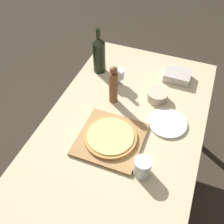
% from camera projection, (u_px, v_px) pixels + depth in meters
% --- Properties ---
extents(ground_plane, '(12.00, 12.00, 0.00)m').
position_uv_depth(ground_plane, '(121.00, 184.00, 2.11)').
color(ground_plane, '#382D23').
extents(dining_table, '(0.91, 1.52, 0.76)m').
position_uv_depth(dining_table, '(124.00, 132.00, 1.62)').
color(dining_table, '#CCB78E').
rests_on(dining_table, ground_plane).
extents(cutting_board, '(0.35, 0.35, 0.02)m').
position_uv_depth(cutting_board, '(110.00, 139.00, 1.45)').
color(cutting_board, '#A87A47').
rests_on(cutting_board, dining_table).
extents(pizza, '(0.29, 0.29, 0.02)m').
position_uv_depth(pizza, '(110.00, 137.00, 1.44)').
color(pizza, '#C68947').
rests_on(pizza, cutting_board).
extents(wine_bottle, '(0.09, 0.09, 0.33)m').
position_uv_depth(wine_bottle, '(99.00, 55.00, 1.78)').
color(wine_bottle, black).
rests_on(wine_bottle, dining_table).
extents(pepper_mill, '(0.05, 0.05, 0.26)m').
position_uv_depth(pepper_mill, '(113.00, 85.00, 1.58)').
color(pepper_mill, brown).
rests_on(pepper_mill, dining_table).
extents(wine_glass, '(0.08, 0.08, 0.12)m').
position_uv_depth(wine_glass, '(119.00, 74.00, 1.72)').
color(wine_glass, silver).
rests_on(wine_glass, dining_table).
extents(small_bowl, '(0.13, 0.13, 0.06)m').
position_uv_depth(small_bowl, '(157.00, 96.00, 1.66)').
color(small_bowl, beige).
rests_on(small_bowl, dining_table).
extents(drinking_tumbler, '(0.09, 0.09, 0.10)m').
position_uv_depth(drinking_tumbler, '(142.00, 167.00, 1.28)').
color(drinking_tumbler, silver).
rests_on(drinking_tumbler, dining_table).
extents(dinner_plate, '(0.23, 0.23, 0.01)m').
position_uv_depth(dinner_plate, '(167.00, 123.00, 1.53)').
color(dinner_plate, white).
rests_on(dinner_plate, dining_table).
extents(food_container, '(0.17, 0.14, 0.06)m').
position_uv_depth(food_container, '(177.00, 76.00, 1.80)').
color(food_container, '#BCB7AD').
rests_on(food_container, dining_table).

